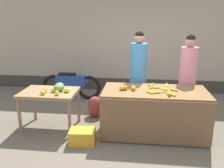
{
  "coord_description": "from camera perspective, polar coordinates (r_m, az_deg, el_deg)",
  "views": [
    {
      "loc": [
        0.16,
        -4.16,
        2.17
      ],
      "look_at": [
        -0.34,
        0.15,
        0.91
      ],
      "focal_mm": 37.85,
      "sensor_mm": 36.0,
      "label": 1
    }
  ],
  "objects": [
    {
      "name": "fruit_stall_counter",
      "position": [
        4.51,
        10.09,
        -6.75
      ],
      "size": [
        1.9,
        0.93,
        0.86
      ],
      "color": "brown",
      "rests_on": "ground"
    },
    {
      "name": "orange_pile",
      "position": [
        4.31,
        3.88,
        -0.97
      ],
      "size": [
        0.3,
        0.12,
        0.09
      ],
      "color": "orange",
      "rests_on": "fruit_stall_counter"
    },
    {
      "name": "mango_papaya_pile",
      "position": [
        4.65,
        -12.93,
        -1.0
      ],
      "size": [
        0.53,
        0.52,
        0.14
      ],
      "color": "yellow",
      "rests_on": "side_table_wooden"
    },
    {
      "name": "market_wall_back",
      "position": [
        6.94,
        5.33,
        10.48
      ],
      "size": [
        9.7,
        0.23,
        3.03
      ],
      "color": "tan",
      "rests_on": "ground"
    },
    {
      "name": "vendor_woman_pink_shirt",
      "position": [
        5.08,
        17.71,
        1.19
      ],
      "size": [
        0.34,
        0.34,
        1.82
      ],
      "color": "#33333D",
      "rests_on": "ground"
    },
    {
      "name": "banana_bunch_pile",
      "position": [
        4.36,
        11.91,
        -1.3
      ],
      "size": [
        0.57,
        0.72,
        0.07
      ],
      "color": "gold",
      "rests_on": "fruit_stall_counter"
    },
    {
      "name": "ground_plane",
      "position": [
        4.7,
        3.95,
        -11.32
      ],
      "size": [
        24.0,
        24.0,
        0.0
      ],
      "primitive_type": "plane",
      "color": "#665B4C"
    },
    {
      "name": "parked_motorcycle",
      "position": [
        6.41,
        -9.85,
        -0.05
      ],
      "size": [
        1.6,
        0.18,
        0.88
      ],
      "color": "black",
      "rests_on": "ground"
    },
    {
      "name": "produce_crate",
      "position": [
        4.26,
        -7.17,
        -12.5
      ],
      "size": [
        0.47,
        0.36,
        0.26
      ],
      "primitive_type": "cube",
      "rotation": [
        0.0,
        0.0,
        0.09
      ],
      "color": "gold",
      "rests_on": "ground"
    },
    {
      "name": "produce_sack",
      "position": [
        5.26,
        -4.04,
        -5.45
      ],
      "size": [
        0.44,
        0.4,
        0.46
      ],
      "primitive_type": "ellipsoid",
      "rotation": [
        0.0,
        0.0,
        2.82
      ],
      "color": "maroon",
      "rests_on": "ground"
    },
    {
      "name": "vendor_woman_blue_shirt",
      "position": [
        5.01,
        6.35,
        2.03
      ],
      "size": [
        0.34,
        0.34,
        1.88
      ],
      "color": "#33333D",
      "rests_on": "ground"
    },
    {
      "name": "side_table_wooden",
      "position": [
        4.75,
        -14.89,
        -2.79
      ],
      "size": [
        1.06,
        0.75,
        0.76
      ],
      "color": "olive",
      "rests_on": "ground"
    }
  ]
}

